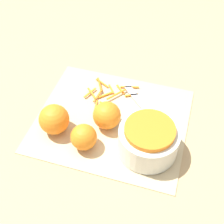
{
  "coord_description": "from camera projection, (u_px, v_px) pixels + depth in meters",
  "views": [
    {
      "loc": [
        -0.17,
        0.55,
        0.69
      ],
      "look_at": [
        0.0,
        0.0,
        0.04
      ],
      "focal_mm": 50.0,
      "sensor_mm": 36.0,
      "label": 1
    }
  ],
  "objects": [
    {
      "name": "ground_plane",
      "position": [
        112.0,
        120.0,
        0.9
      ],
      "size": [
        4.0,
        4.0,
        0.0
      ],
      "primitive_type": "plane",
      "color": "tan"
    },
    {
      "name": "cutting_board",
      "position": [
        112.0,
        120.0,
        0.9
      ],
      "size": [
        0.42,
        0.37,
        0.01
      ],
      "color": "#CCB284",
      "rests_on": "ground_plane"
    },
    {
      "name": "bowl_speckled",
      "position": [
        149.0,
        139.0,
        0.79
      ],
      "size": [
        0.15,
        0.15,
        0.09
      ],
      "color": "silver",
      "rests_on": "cutting_board"
    },
    {
      "name": "knife",
      "position": [
        156.0,
        119.0,
        0.88
      ],
      "size": [
        0.18,
        0.18,
        0.02
      ],
      "rotation": [
        0.0,
        0.0,
        -0.77
      ],
      "color": "black",
      "rests_on": "cutting_board"
    },
    {
      "name": "orange_left",
      "position": [
        84.0,
        137.0,
        0.81
      ],
      "size": [
        0.07,
        0.07,
        0.07
      ],
      "color": "orange",
      "rests_on": "cutting_board"
    },
    {
      "name": "orange_right",
      "position": [
        54.0,
        119.0,
        0.84
      ],
      "size": [
        0.08,
        0.08,
        0.08
      ],
      "color": "orange",
      "rests_on": "cutting_board"
    },
    {
      "name": "orange_back",
      "position": [
        107.0,
        115.0,
        0.85
      ],
      "size": [
        0.08,
        0.08,
        0.08
      ],
      "color": "orange",
      "rests_on": "cutting_board"
    },
    {
      "name": "peel_pile",
      "position": [
        107.0,
        93.0,
        0.96
      ],
      "size": [
        0.16,
        0.15,
        0.01
      ],
      "color": "orange",
      "rests_on": "cutting_board"
    }
  ]
}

